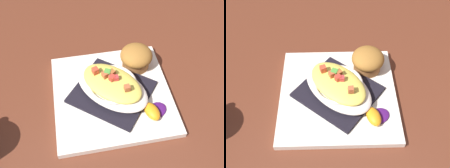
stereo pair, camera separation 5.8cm
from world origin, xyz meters
The scene contains 6 objects.
ground_plane centered at (0.00, 0.00, 0.00)m, with size 2.60×2.60×0.00m, color brown.
square_plate centered at (0.00, 0.00, 0.01)m, with size 0.25×0.25×0.01m, color white.
folded_napkin centered at (0.00, 0.00, 0.02)m, with size 0.16×0.14×0.01m, color black.
gratin_dish centered at (0.00, 0.00, 0.04)m, with size 0.19×0.20×0.05m.
muffin centered at (0.08, -0.06, 0.04)m, with size 0.07×0.07×0.05m.
orange_garnish centered at (-0.06, -0.08, 0.02)m, with size 0.06×0.06×0.02m.
Camera 2 is at (-0.36, -0.04, 0.49)m, focal length 43.65 mm.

